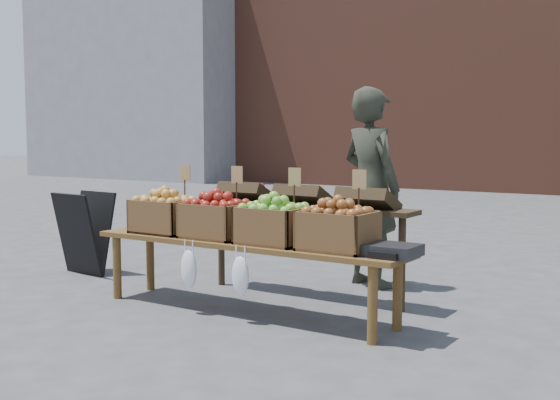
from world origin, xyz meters
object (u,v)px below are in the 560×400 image
Objects in this scene: chalkboard_sign at (84,233)px; crate_golden_apples at (165,216)px; vendor at (371,187)px; display_bench at (245,277)px; weighing_scale at (393,250)px; back_table at (304,237)px; crate_red_apples at (274,225)px; crate_green_apples at (338,231)px; crate_russet_pears at (217,221)px.

crate_golden_apples reaches higher than chalkboard_sign.
vendor reaches higher than chalkboard_sign.
crate_golden_apples is (1.44, -0.37, 0.29)m from chalkboard_sign.
display_bench is (-0.37, -1.46, -0.63)m from vendor.
vendor reaches higher than weighing_scale.
crate_red_apples is (0.17, -0.72, 0.19)m from back_table.
chalkboard_sign is at bearing 173.18° from crate_green_apples.
crate_red_apples is at bearing 0.00° from crate_russet_pears.
weighing_scale is at bearing 142.68° from vendor.
crate_russet_pears and crate_green_apples have the same top height.
crate_green_apples is at bearing 180.00° from weighing_scale.
vendor is 3.65× the size of crate_russet_pears.
crate_golden_apples is at bearing -9.78° from chalkboard_sign.
crate_green_apples is (0.55, 0.00, 0.00)m from crate_red_apples.
crate_green_apples is at bearing -2.18° from chalkboard_sign.
display_bench is (2.26, -0.37, -0.13)m from chalkboard_sign.
crate_russet_pears is (-0.38, -0.72, 0.19)m from back_table.
chalkboard_sign is at bearing 43.87° from vendor.
crate_red_apples reaches higher than chalkboard_sign.
crate_russet_pears is (-0.28, 0.00, 0.42)m from display_bench.
crate_red_apples is at bearing 0.00° from crate_golden_apples.
back_table is 1.36m from weighing_scale.
vendor is at bearing 86.43° from crate_red_apples.
display_bench is at bearing -98.05° from back_table.
crate_green_apples is (0.72, -0.72, 0.19)m from back_table.
crate_red_apples reaches higher than weighing_scale.
crate_red_apples and crate_green_apples have the same top height.
crate_green_apples is at bearing 0.00° from crate_russet_pears.
chalkboard_sign is 1.51m from crate_golden_apples.
vendor is 5.36× the size of weighing_scale.
crate_golden_apples is 1.00× the size of crate_red_apples.
vendor is 0.87m from back_table.
crate_red_apples is 0.98m from weighing_scale.
crate_russet_pears is 1.00× the size of crate_red_apples.
crate_red_apples reaches higher than display_bench.
display_bench is (-0.10, -0.72, -0.24)m from back_table.
crate_green_apples is (0.82, 0.00, 0.42)m from display_bench.
weighing_scale is at bearing 0.00° from display_bench.
weighing_scale is (3.51, -0.37, 0.19)m from chalkboard_sign.
display_bench is at bearing -4.63° from chalkboard_sign.
vendor is 1.89m from crate_golden_apples.
chalkboard_sign is 2.39m from back_table.
weighing_scale is (0.43, 0.00, -0.10)m from crate_green_apples.
crate_golden_apples is at bearing 180.00° from crate_russet_pears.
crate_golden_apples and crate_russet_pears have the same top height.
crate_golden_apples and crate_red_apples have the same top height.
weighing_scale is (0.88, -1.46, -0.30)m from vendor.
crate_green_apples is (1.10, 0.00, 0.00)m from crate_russet_pears.
chalkboard_sign is 1.67× the size of crate_green_apples.
crate_russet_pears reaches higher than chalkboard_sign.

